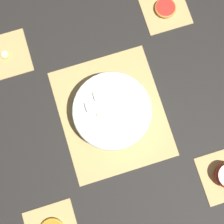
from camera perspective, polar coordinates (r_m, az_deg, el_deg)
The scene contains 7 objects.
ground_plane at distance 1.10m, azimuth 0.00°, elevation -0.29°, with size 6.00×6.00×0.00m, color black.
bamboo_mat_center at distance 1.10m, azimuth 0.00°, elevation -0.26°, with size 0.42×0.36×0.01m.
coaster_mat_near_left at distance 1.21m, azimuth -18.82°, elevation 9.77°, with size 0.17×0.17×0.01m.
coaster_mat_far_left at distance 1.24m, azimuth 9.65°, elevation 18.06°, with size 0.17×0.17×0.01m.
fruit_salad_bowl at distance 1.06m, azimuth -0.03°, elevation 0.14°, with size 0.27×0.27×0.08m.
banana_coin_single at distance 1.21m, azimuth -18.94°, elevation 9.89°, with size 0.03×0.03×0.01m.
grapefruit_slice at distance 1.23m, azimuth 9.73°, elevation 18.25°, with size 0.08×0.08×0.01m.
Camera 1 is at (0.17, -0.05, 1.09)m, focal length 50.00 mm.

